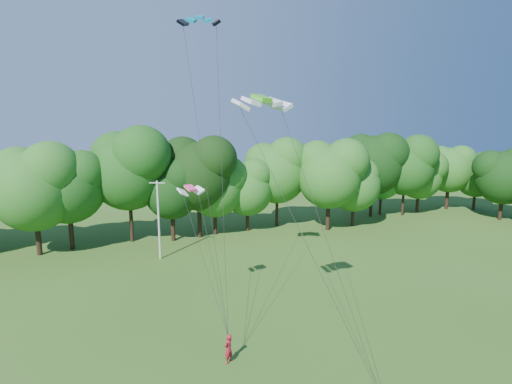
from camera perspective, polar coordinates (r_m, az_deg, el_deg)
name	(u,v)px	position (r m, az deg, el deg)	size (l,w,h in m)	color
utility_pole	(159,219)	(41.13, -13.74, -3.81)	(1.51, 0.71, 8.02)	beige
kite_flyer_left	(228,349)	(24.77, -3.97, -21.42)	(0.64, 0.42, 1.75)	#AA1628
kite_teal	(199,17)	(28.56, -8.08, 23.46)	(2.94, 1.95, 0.53)	#0587AA
kite_green	(261,98)	(21.87, 0.76, 13.28)	(3.29, 1.88, 0.51)	green
kite_pink	(190,188)	(27.82, -9.37, 0.57)	(1.98, 1.40, 0.38)	#FF467E
tree_back_center	(198,170)	(47.31, -8.25, 3.07)	(8.92, 8.92, 12.98)	#322513
tree_back_east	(382,176)	(61.78, 17.54, 2.22)	(6.44, 6.44, 9.36)	black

